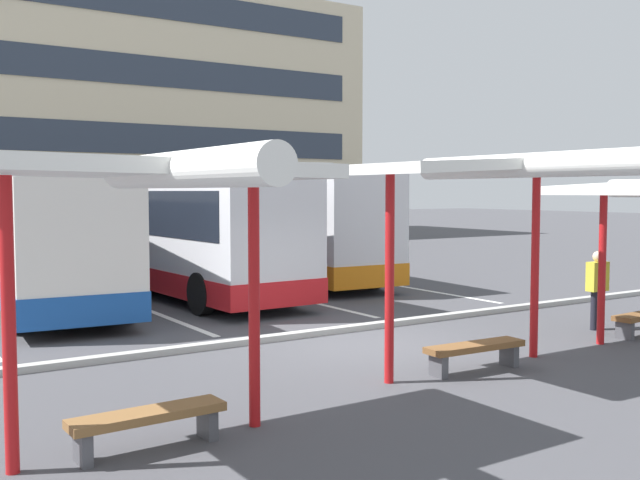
# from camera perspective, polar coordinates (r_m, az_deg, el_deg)

# --- Properties ---
(ground_plane) EXTENTS (160.00, 160.00, 0.00)m
(ground_plane) POSITION_cam_1_polar(r_m,az_deg,el_deg) (13.88, 3.78, -8.16)
(ground_plane) COLOR #47474C
(terminal_building) EXTENTS (41.25, 13.42, 17.56)m
(terminal_building) POSITION_cam_1_polar(r_m,az_deg,el_deg) (46.76, -23.10, 9.06)
(terminal_building) COLOR beige
(terminal_building) RESTS_ON ground
(coach_bus_0) EXTENTS (3.44, 12.56, 3.50)m
(coach_bus_0) POSITION_cam_1_polar(r_m,az_deg,el_deg) (20.82, -20.93, 0.13)
(coach_bus_0) COLOR silver
(coach_bus_0) RESTS_ON ground
(coach_bus_1) EXTENTS (3.02, 12.58, 3.79)m
(coach_bus_1) POSITION_cam_1_polar(r_m,az_deg,el_deg) (21.91, -11.74, 0.90)
(coach_bus_1) COLOR silver
(coach_bus_1) RESTS_ON ground
(coach_bus_2) EXTENTS (3.09, 11.74, 3.75)m
(coach_bus_2) POSITION_cam_1_polar(r_m,az_deg,el_deg) (24.75, -3.43, 1.23)
(coach_bus_2) COLOR silver
(coach_bus_2) RESTS_ON ground
(lane_stripe_1) EXTENTS (0.16, 14.00, 0.01)m
(lane_stripe_1) POSITION_cam_1_polar(r_m,az_deg,el_deg) (21.29, -15.99, -4.10)
(lane_stripe_1) COLOR white
(lane_stripe_1) RESTS_ON ground
(lane_stripe_2) EXTENTS (0.16, 14.00, 0.01)m
(lane_stripe_2) POSITION_cam_1_polar(r_m,az_deg,el_deg) (22.77, -6.31, -3.47)
(lane_stripe_2) COLOR white
(lane_stripe_2) RESTS_ON ground
(lane_stripe_3) EXTENTS (0.16, 14.00, 0.01)m
(lane_stripe_3) POSITION_cam_1_polar(r_m,az_deg,el_deg) (24.81, 1.96, -2.85)
(lane_stripe_3) COLOR white
(lane_stripe_3) RESTS_ON ground
(waiting_shelter_0) EXTENTS (3.79, 4.30, 3.26)m
(waiting_shelter_0) POSITION_cam_1_polar(r_m,az_deg,el_deg) (8.11, -13.07, 4.72)
(waiting_shelter_0) COLOR red
(waiting_shelter_0) RESTS_ON ground
(bench_0) EXTENTS (1.76, 0.48, 0.45)m
(bench_0) POSITION_cam_1_polar(r_m,az_deg,el_deg) (8.62, -13.13, -13.40)
(bench_0) COLOR brown
(bench_0) RESTS_ON ground
(waiting_shelter_1) EXTENTS (4.19, 4.45, 3.45)m
(waiting_shelter_1) POSITION_cam_1_polar(r_m,az_deg,el_deg) (11.84, 12.29, 5.20)
(waiting_shelter_1) COLOR red
(waiting_shelter_1) RESTS_ON ground
(bench_1) EXTENTS (1.80, 0.50, 0.45)m
(bench_1) POSITION_cam_1_polar(r_m,az_deg,el_deg) (12.15, 11.87, -8.33)
(bench_1) COLOR brown
(bench_1) RESTS_ON ground
(platform_kerb) EXTENTS (44.00, 0.24, 0.12)m
(platform_kerb) POSITION_cam_1_polar(r_m,az_deg,el_deg) (14.96, 0.64, -7.05)
(platform_kerb) COLOR #ADADA8
(platform_kerb) RESTS_ON ground
(waiting_passenger_0) EXTENTS (0.48, 0.24, 1.63)m
(waiting_passenger_0) POSITION_cam_1_polar(r_m,az_deg,el_deg) (16.34, 20.61, -3.25)
(waiting_passenger_0) COLOR black
(waiting_passenger_0) RESTS_ON ground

